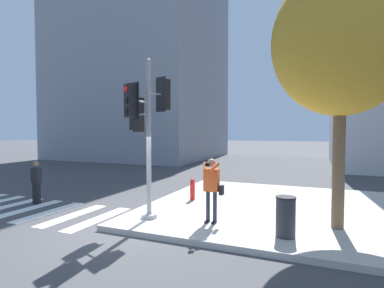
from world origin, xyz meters
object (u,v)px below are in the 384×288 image
at_px(pedestrian_distant, 36,181).
at_px(fire_hydrant, 192,190).
at_px(person_photographer, 212,184).
at_px(trash_bin, 286,217).
at_px(street_tree, 341,42).
at_px(traffic_signal_pole, 145,119).

relative_size(pedestrian_distant, fire_hydrant, 2.03).
distance_m(person_photographer, fire_hydrant, 2.82).
bearing_deg(trash_bin, fire_hydrant, 142.56).
distance_m(pedestrian_distant, street_tree, 10.76).
xyz_separation_m(pedestrian_distant, street_tree, (9.94, 0.66, 4.07)).
distance_m(traffic_signal_pole, trash_bin, 4.56).
xyz_separation_m(street_tree, fire_hydrant, (-4.67, 1.49, -4.36)).
relative_size(pedestrian_distant, street_tree, 0.24).
height_order(person_photographer, pedestrian_distant, person_photographer).
distance_m(person_photographer, pedestrian_distant, 6.80).
bearing_deg(pedestrian_distant, trash_bin, -3.42).
relative_size(person_photographer, pedestrian_distant, 1.11).
height_order(person_photographer, fire_hydrant, person_photographer).
distance_m(traffic_signal_pole, pedestrian_distant, 5.33).
bearing_deg(traffic_signal_pole, fire_hydrant, 80.68).
distance_m(fire_hydrant, trash_bin, 4.39).
relative_size(street_tree, fire_hydrant, 8.57).
bearing_deg(person_photographer, traffic_signal_pole, -172.62).
relative_size(traffic_signal_pole, person_photographer, 2.60).
height_order(fire_hydrant, trash_bin, trash_bin).
bearing_deg(person_photographer, trash_bin, -11.23).
relative_size(person_photographer, trash_bin, 1.83).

